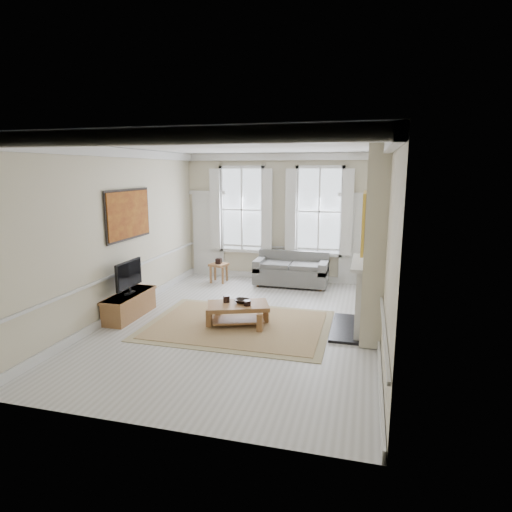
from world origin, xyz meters
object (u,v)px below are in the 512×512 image
(tv_stand, at_px, (130,305))
(side_table, at_px, (219,267))
(sofa, at_px, (292,271))
(coffee_table, at_px, (238,308))

(tv_stand, bearing_deg, side_table, 74.94)
(tv_stand, bearing_deg, sofa, 50.24)
(coffee_table, relative_size, tv_stand, 0.95)
(coffee_table, bearing_deg, side_table, 94.95)
(side_table, distance_m, tv_stand, 3.21)
(side_table, distance_m, coffee_table, 3.34)
(sofa, height_order, coffee_table, sofa)
(coffee_table, xyz_separation_m, tv_stand, (-2.29, -0.09, -0.11))
(sofa, xyz_separation_m, side_table, (-1.94, -0.23, 0.04))
(sofa, height_order, tv_stand, sofa)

